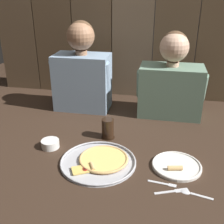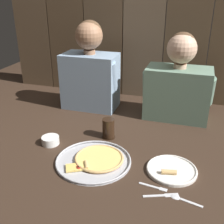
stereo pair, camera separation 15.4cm
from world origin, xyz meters
The scene contains 10 objects.
ground_plane centered at (0.00, 0.00, 0.00)m, with size 3.20×3.20×0.00m, color #332319.
pizza_tray centered at (-0.03, -0.13, 0.01)m, with size 0.38×0.38×0.03m.
dinner_plate centered at (0.35, -0.10, 0.01)m, with size 0.24×0.24×0.03m.
drinking_glass centered at (-0.04, 0.13, 0.06)m, with size 0.08×0.08×0.12m.
dipping_bowl centered at (-0.33, -0.04, 0.02)m, with size 0.10×0.10×0.04m.
table_fork centered at (0.29, -0.24, 0.00)m, with size 0.13×0.03×0.01m.
table_knife centered at (0.33, -0.29, 0.00)m, with size 0.15×0.07×0.01m.
table_spoon centered at (0.41, -0.28, 0.00)m, with size 0.14×0.05×0.01m.
diner_left centered at (-0.31, 0.53, 0.28)m, with size 0.42×0.23×0.62m.
diner_right centered at (0.31, 0.53, 0.25)m, with size 0.45×0.23×0.56m.
Camera 2 is at (0.41, -1.24, 0.82)m, focal length 44.58 mm.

